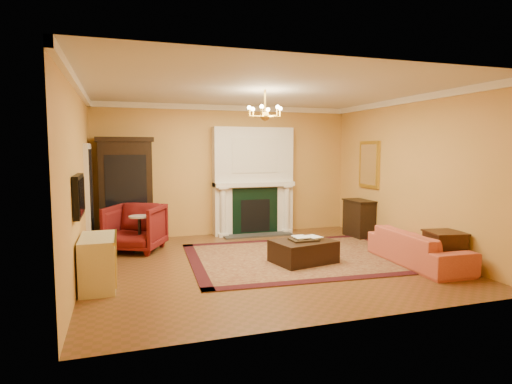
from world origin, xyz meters
name	(u,v)px	position (x,y,z in m)	size (l,w,h in m)	color
floor	(265,263)	(0.00, 0.00, -0.01)	(6.00, 5.50, 0.02)	brown
ceiling	(265,89)	(0.00, 0.00, 3.01)	(6.00, 5.50, 0.02)	silver
wall_back	(226,170)	(0.00, 2.76, 1.50)	(6.00, 0.02, 3.00)	#D6984D
wall_front	(345,193)	(0.00, -2.76, 1.50)	(6.00, 0.02, 3.00)	#D6984D
wall_left	(77,182)	(-3.01, 0.00, 1.50)	(0.02, 5.50, 3.00)	#D6984D
wall_right	(411,175)	(3.01, 0.00, 1.50)	(0.02, 5.50, 3.00)	#D6984D
fireplace	(253,183)	(0.60, 2.57, 1.19)	(1.90, 0.70, 2.50)	silver
crown_molding	(249,99)	(0.00, 0.96, 2.94)	(6.00, 5.50, 0.12)	white
doorway	(90,199)	(-2.95, 1.70, 1.05)	(0.08, 1.05, 2.10)	silver
tv_panel	(79,196)	(-2.95, -0.60, 1.35)	(0.09, 0.95, 0.58)	black
gilt_mirror	(369,165)	(2.97, 1.40, 1.65)	(0.06, 0.76, 1.05)	gold
chandelier	(265,113)	(0.00, 0.00, 2.61)	(0.63, 0.55, 0.53)	gold
oriental_rug	(302,257)	(0.77, 0.15, 0.01)	(4.10, 3.08, 0.02)	#44110E
china_cabinet	(126,192)	(-2.27, 2.49, 1.07)	(1.07, 0.49, 2.15)	black
wingback_armchair	(135,226)	(-2.13, 1.58, 0.50)	(0.98, 0.92, 1.01)	maroon
pedestal_table	(140,231)	(-2.06, 1.47, 0.41)	(0.40, 0.40, 0.71)	black
commode	(98,262)	(-2.73, -0.55, 0.37)	(0.47, 1.00, 0.75)	beige
coral_sofa	(418,242)	(2.49, -0.93, 0.39)	(2.02, 0.59, 0.79)	#C0583C
end_table	(444,251)	(2.72, -1.30, 0.30)	(0.52, 0.52, 0.60)	#37190F
console_table	(359,219)	(2.78, 1.46, 0.41)	(0.42, 0.73, 0.81)	black
leather_ottoman	(303,251)	(0.64, -0.23, 0.21)	(1.03, 0.75, 0.38)	black
ottoman_tray	(303,240)	(0.64, -0.24, 0.42)	(0.46, 0.35, 0.03)	black
book_a	(294,230)	(0.50, -0.16, 0.59)	(0.23, 0.03, 0.31)	gray
book_b	(309,230)	(0.74, -0.22, 0.58)	(0.22, 0.02, 0.31)	gray
topiary_left	(223,171)	(-0.14, 2.53, 1.49)	(0.17, 0.17, 0.47)	gray
topiary_right	(279,172)	(1.23, 2.53, 1.46)	(0.16, 0.16, 0.42)	gray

